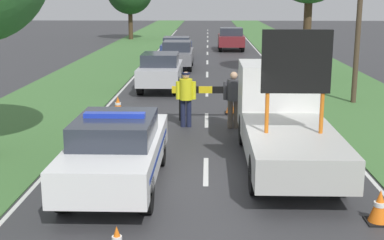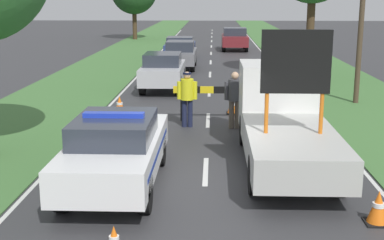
% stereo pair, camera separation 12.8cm
% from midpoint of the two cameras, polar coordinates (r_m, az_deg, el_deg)
% --- Properties ---
extents(ground_plane, '(160.00, 160.00, 0.00)m').
position_cam_midpoint_polar(ground_plane, '(12.15, 1.71, -6.56)').
color(ground_plane, '#333335').
extents(lane_markings, '(7.66, 71.95, 0.01)m').
position_cam_midpoint_polar(lane_markings, '(30.86, 2.09, 5.49)').
color(lane_markings, silver).
rests_on(lane_markings, ground).
extents(grass_verge_left, '(4.52, 120.00, 0.03)m').
position_cam_midpoint_polar(grass_verge_left, '(32.31, -8.91, 5.71)').
color(grass_verge_left, '#427038').
rests_on(grass_verge_left, ground).
extents(grass_verge_right, '(4.52, 120.00, 0.03)m').
position_cam_midpoint_polar(grass_verge_right, '(32.28, 13.10, 5.52)').
color(grass_verge_right, '#427038').
rests_on(grass_verge_right, ground).
extents(police_car, '(1.86, 4.90, 1.68)m').
position_cam_midpoint_polar(police_car, '(11.75, -7.79, -3.09)').
color(police_car, white).
rests_on(police_car, ground).
extents(work_truck, '(2.02, 6.11, 3.39)m').
position_cam_midpoint_polar(work_truck, '(13.68, 9.97, 0.30)').
color(work_truck, white).
rests_on(work_truck, ground).
extents(road_barrier, '(2.68, 0.08, 1.17)m').
position_cam_midpoint_polar(road_barrier, '(17.74, 2.53, 2.93)').
color(road_barrier, black).
rests_on(road_barrier, ground).
extents(police_officer, '(0.64, 0.40, 1.77)m').
position_cam_midpoint_polar(police_officer, '(16.89, -0.31, 2.76)').
color(police_officer, '#191E38').
rests_on(police_officer, ground).
extents(pedestrian_civilian, '(0.65, 0.41, 1.80)m').
position_cam_midpoint_polar(pedestrian_civilian, '(16.76, 4.80, 2.63)').
color(pedestrian_civilian, brown).
rests_on(pedestrian_civilian, ground).
extents(traffic_cone_near_police, '(0.40, 0.40, 0.55)m').
position_cam_midpoint_polar(traffic_cone_near_police, '(19.04, 4.50, 1.51)').
color(traffic_cone_near_police, black).
rests_on(traffic_cone_near_police, ground).
extents(traffic_cone_centre_front, '(0.35, 0.35, 0.49)m').
position_cam_midpoint_polar(traffic_cone_centre_front, '(8.93, -7.90, -12.57)').
color(traffic_cone_centre_front, black).
rests_on(traffic_cone_centre_front, ground).
extents(traffic_cone_near_truck, '(0.45, 0.45, 0.63)m').
position_cam_midpoint_polar(traffic_cone_near_truck, '(19.15, -7.54, 1.61)').
color(traffic_cone_near_truck, black).
rests_on(traffic_cone_near_truck, ground).
extents(traffic_cone_behind_barrier, '(0.46, 0.46, 0.64)m').
position_cam_midpoint_polar(traffic_cone_behind_barrier, '(10.50, 19.59, -8.77)').
color(traffic_cone_behind_barrier, black).
rests_on(traffic_cone_behind_barrier, ground).
extents(queued_car_sedan_silver, '(1.76, 4.26, 1.64)m').
position_cam_midpoint_polar(queued_car_sedan_silver, '(23.82, -2.96, 5.29)').
color(queued_car_sedan_silver, '#B2B2B7').
rests_on(queued_car_sedan_silver, ground).
extents(queued_car_suv_grey, '(1.74, 4.21, 1.59)m').
position_cam_midpoint_polar(queued_car_suv_grey, '(30.81, -1.13, 7.02)').
color(queued_car_suv_grey, slate).
rests_on(queued_car_suv_grey, ground).
extents(queued_car_hatch_blue, '(1.93, 4.05, 1.41)m').
position_cam_midpoint_polar(queued_car_hatch_blue, '(36.21, -1.17, 7.81)').
color(queued_car_hatch_blue, navy).
rests_on(queued_car_hatch_blue, ground).
extents(queued_car_wagon_maroon, '(1.92, 4.03, 1.72)m').
position_cam_midpoint_polar(queued_car_wagon_maroon, '(41.50, 4.66, 8.64)').
color(queued_car_wagon_maroon, maroon).
rests_on(queued_car_wagon_maroon, ground).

